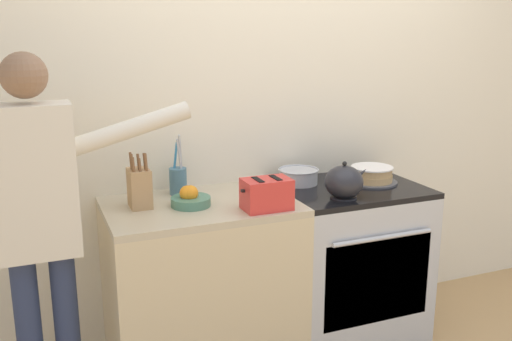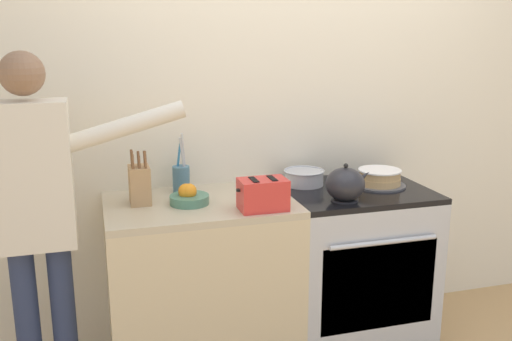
{
  "view_description": "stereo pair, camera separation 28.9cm",
  "coord_description": "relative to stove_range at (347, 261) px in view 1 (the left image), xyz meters",
  "views": [
    {
      "loc": [
        -1.4,
        -2.31,
        1.74
      ],
      "look_at": [
        -0.34,
        0.29,
        1.04
      ],
      "focal_mm": 40.0,
      "sensor_mm": 36.0,
      "label": 1
    },
    {
      "loc": [
        -1.13,
        -2.41,
        1.74
      ],
      "look_at": [
        -0.34,
        0.29,
        1.04
      ],
      "focal_mm": 40.0,
      "sensor_mm": 36.0,
      "label": 2
    }
  ],
  "objects": [
    {
      "name": "utensil_crock",
      "position": [
        -0.92,
        0.21,
        0.52
      ],
      "size": [
        0.09,
        0.09,
        0.32
      ],
      "color": "#477084",
      "rests_on": "counter_cabinet"
    },
    {
      "name": "mixing_bowl",
      "position": [
        -0.24,
        0.16,
        0.49
      ],
      "size": [
        0.23,
        0.23,
        0.09
      ],
      "color": "#B7BABF",
      "rests_on": "stove_range"
    },
    {
      "name": "wall_back",
      "position": [
        -0.24,
        0.34,
        0.85
      ],
      "size": [
        8.0,
        0.04,
        2.6
      ],
      "color": "silver",
      "rests_on": "ground_plane"
    },
    {
      "name": "stove_range",
      "position": [
        0.0,
        0.0,
        0.0
      ],
      "size": [
        0.78,
        0.67,
        0.89
      ],
      "color": "#B7BABF",
      "rests_on": "ground_plane"
    },
    {
      "name": "toaster",
      "position": [
        -0.6,
        -0.21,
        0.52
      ],
      "size": [
        0.25,
        0.15,
        0.16
      ],
      "color": "red",
      "rests_on": "counter_cabinet"
    },
    {
      "name": "tea_kettle",
      "position": [
        -0.15,
        -0.18,
        0.53
      ],
      "size": [
        0.24,
        0.2,
        0.19
      ],
      "color": "#232328",
      "rests_on": "stove_range"
    },
    {
      "name": "layer_cake",
      "position": [
        0.15,
        0.02,
        0.49
      ],
      "size": [
        0.29,
        0.29,
        0.09
      ],
      "color": "#4C4C51",
      "rests_on": "stove_range"
    },
    {
      "name": "knife_block",
      "position": [
        -1.16,
        0.06,
        0.54
      ],
      "size": [
        0.1,
        0.14,
        0.27
      ],
      "color": "tan",
      "rests_on": "counter_cabinet"
    },
    {
      "name": "fruit_bowl",
      "position": [
        -0.92,
        -0.02,
        0.48
      ],
      "size": [
        0.2,
        0.2,
        0.1
      ],
      "color": "#4C7F66",
      "rests_on": "counter_cabinet"
    },
    {
      "name": "counter_cabinet",
      "position": [
        -0.86,
        0.0,
        -0.0
      ],
      "size": [
        0.95,
        0.64,
        0.89
      ],
      "color": "beige",
      "rests_on": "ground_plane"
    },
    {
      "name": "person_baker",
      "position": [
        -1.62,
        -0.14,
        0.54
      ],
      "size": [
        0.93,
        0.2,
        1.65
      ],
      "rotation": [
        0.0,
        0.0,
        0.17
      ],
      "color": "#283351",
      "rests_on": "ground_plane"
    }
  ]
}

